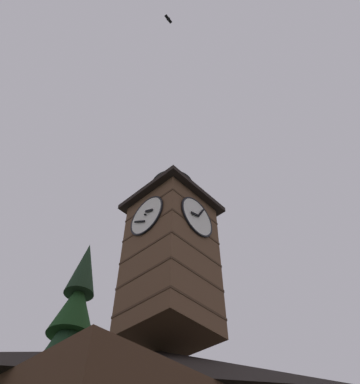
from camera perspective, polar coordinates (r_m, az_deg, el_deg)
name	(u,v)px	position (r m, az deg, el deg)	size (l,w,h in m)	color
clock_tower	(171,248)	(17.28, -1.39, -8.58)	(3.88, 3.88, 9.92)	brown
flying_bird_high	(168,19)	(21.22, -1.80, 24.93)	(0.50, 0.21, 0.11)	black
flying_bird_low	(199,218)	(26.87, 2.99, -3.96)	(0.29, 0.58, 0.14)	black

